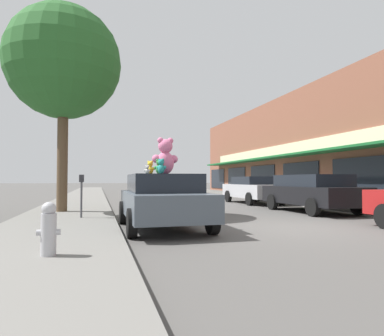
% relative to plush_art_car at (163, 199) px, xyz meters
% --- Properties ---
extents(ground_plane, '(260.00, 260.00, 0.00)m').
position_rel_plush_art_car_xyz_m(ground_plane, '(3.34, -0.71, -0.77)').
color(ground_plane, '#514F4C').
extents(sidewalk_near, '(2.91, 90.00, 0.17)m').
position_rel_plush_art_car_xyz_m(sidewalk_near, '(-2.62, -0.71, -0.69)').
color(sidewalk_near, slate).
rests_on(sidewalk_near, ground_plane).
extents(storefront_row, '(13.80, 36.21, 7.19)m').
position_rel_plush_art_car_xyz_m(storefront_row, '(16.98, 10.23, 2.82)').
color(storefront_row, brown).
rests_on(storefront_row, ground_plane).
extents(plush_art_car, '(2.09, 4.09, 1.43)m').
position_rel_plush_art_car_xyz_m(plush_art_car, '(0.00, 0.00, 0.00)').
color(plush_art_car, '#4C5660').
rests_on(plush_art_car, ground_plane).
extents(teddy_bear_giant, '(0.72, 0.45, 0.97)m').
position_rel_plush_art_car_xyz_m(teddy_bear_giant, '(0.04, -0.08, 1.13)').
color(teddy_bear_giant, pink).
rests_on(teddy_bear_giant, plush_art_car).
extents(teddy_bear_green, '(0.29, 0.19, 0.38)m').
position_rel_plush_art_car_xyz_m(teddy_bear_green, '(-0.16, -0.32, 0.85)').
color(teddy_bear_green, green).
rests_on(teddy_bear_green, plush_art_car).
extents(teddy_bear_white, '(0.18, 0.11, 0.24)m').
position_rel_plush_art_car_xyz_m(teddy_bear_white, '(-0.40, 0.13, 0.78)').
color(teddy_bear_white, white).
rests_on(teddy_bear_white, plush_art_car).
extents(teddy_bear_black, '(0.21, 0.19, 0.29)m').
position_rel_plush_art_car_xyz_m(teddy_bear_black, '(0.16, 0.59, 0.80)').
color(teddy_bear_black, black).
rests_on(teddy_bear_black, plush_art_car).
extents(teddy_bear_orange, '(0.24, 0.27, 0.37)m').
position_rel_plush_art_car_xyz_m(teddy_bear_orange, '(0.19, 0.80, 0.84)').
color(teddy_bear_orange, orange).
rests_on(teddy_bear_orange, plush_art_car).
extents(teddy_bear_teal, '(0.26, 0.25, 0.37)m').
position_rel_plush_art_car_xyz_m(teddy_bear_teal, '(-0.18, -0.72, 0.84)').
color(teddy_bear_teal, teal).
rests_on(teddy_bear_teal, plush_art_car).
extents(teddy_bear_yellow, '(0.26, 0.24, 0.37)m').
position_rel_plush_art_car_xyz_m(teddy_bear_yellow, '(-0.29, 0.36, 0.84)').
color(teddy_bear_yellow, yellow).
rests_on(teddy_bear_yellow, plush_art_car).
extents(parked_car_far_center, '(2.11, 4.64, 1.49)m').
position_rel_plush_art_car_xyz_m(parked_car_far_center, '(6.56, 2.98, 0.05)').
color(parked_car_far_center, black).
rests_on(parked_car_far_center, ground_plane).
extents(parked_car_far_right, '(2.01, 4.69, 1.46)m').
position_rel_plush_art_car_xyz_m(parked_car_far_right, '(6.56, 8.26, 0.02)').
color(parked_car_far_right, '#B7B7BC').
rests_on(parked_car_far_right, ground_plane).
extents(street_tree, '(4.05, 4.05, 7.37)m').
position_rel_plush_art_car_xyz_m(street_tree, '(-2.89, 4.03, 4.72)').
color(street_tree, brown).
rests_on(street_tree, sidewalk_near).
extents(fire_hydrant, '(0.33, 0.22, 0.79)m').
position_rel_plush_art_car_xyz_m(fire_hydrant, '(-2.36, -3.45, -0.21)').
color(fire_hydrant, '#B2B2B7').
rests_on(fire_hydrant, sidewalk_near).
extents(parking_meter, '(0.14, 0.10, 1.27)m').
position_rel_plush_art_car_xyz_m(parking_meter, '(-2.13, 1.75, 0.21)').
color(parking_meter, '#4C4C51').
rests_on(parking_meter, sidewalk_near).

